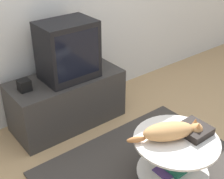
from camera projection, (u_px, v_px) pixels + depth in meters
tv_stand at (67, 100)px, 3.06m from camera, size 1.08×0.49×0.51m
tv at (68, 50)px, 2.81m from camera, size 0.50×0.36×0.54m
speaker at (24, 85)px, 2.69m from camera, size 0.10×0.10×0.10m
coffee_table at (174, 156)px, 2.32m from camera, size 0.62×0.62×0.42m
dvd_box at (194, 130)px, 2.29m from camera, size 0.21×0.22×0.06m
cat at (171, 131)px, 2.21m from camera, size 0.52×0.31×0.13m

